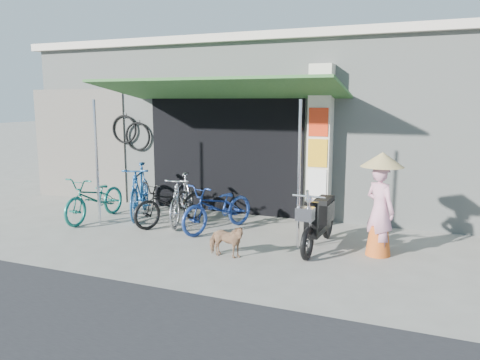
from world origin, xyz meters
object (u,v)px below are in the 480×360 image
at_px(street_dog, 226,241).
at_px(moped, 319,221).
at_px(bike_black, 172,203).
at_px(bike_navy, 218,207).
at_px(bike_teal, 95,198).
at_px(bike_silver, 182,199).
at_px(bike_blue, 140,191).
at_px(nun, 380,204).

relative_size(street_dog, moped, 0.35).
distance_m(bike_black, bike_navy, 0.99).
relative_size(bike_teal, bike_black, 1.04).
xyz_separation_m(bike_navy, moped, (1.91, -0.30, 0.00)).
xyz_separation_m(bike_silver, street_dog, (1.59, -1.50, -0.22)).
relative_size(bike_navy, moped, 0.97).
xyz_separation_m(bike_teal, bike_navy, (2.57, 0.22, -0.01)).
bearing_deg(bike_blue, moped, -32.83).
height_order(bike_blue, street_dog, bike_blue).
relative_size(bike_black, street_dog, 2.67).
xyz_separation_m(bike_navy, nun, (2.83, -0.31, 0.36)).
distance_m(bike_silver, bike_navy, 0.89).
distance_m(bike_teal, nun, 5.41).
distance_m(bike_black, nun, 3.86).
distance_m(bike_blue, bike_silver, 1.07).
xyz_separation_m(street_dog, nun, (2.11, 0.98, 0.54)).
bearing_deg(nun, bike_navy, 31.84).
bearing_deg(moped, nun, 1.44).
bearing_deg(nun, moped, 37.20).
bearing_deg(bike_teal, bike_blue, 41.85).
height_order(bike_silver, moped, moped).
height_order(bike_silver, nun, nun).
distance_m(bike_black, street_dog, 2.17).
distance_m(bike_teal, bike_blue, 0.87).
distance_m(bike_blue, bike_navy, 1.96).
distance_m(street_dog, nun, 2.39).
xyz_separation_m(bike_blue, nun, (4.76, -0.67, 0.26)).
height_order(bike_blue, moped, bike_blue).
distance_m(bike_teal, street_dog, 3.46).
bearing_deg(street_dog, bike_silver, 47.32).
relative_size(bike_black, bike_silver, 1.02).
distance_m(bike_black, moped, 2.92).
bearing_deg(nun, street_dog, 62.98).
height_order(street_dog, nun, nun).
bearing_deg(street_dog, bike_navy, 29.90).
height_order(bike_blue, nun, nun).
bearing_deg(bike_navy, street_dog, -39.17).
xyz_separation_m(bike_black, bike_navy, (0.99, -0.04, 0.01)).
bearing_deg(bike_silver, bike_navy, -27.15).
xyz_separation_m(bike_black, street_dog, (1.71, -1.33, -0.17)).
relative_size(bike_silver, nun, 1.00).
xyz_separation_m(bike_blue, bike_silver, (1.06, -0.15, -0.06)).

